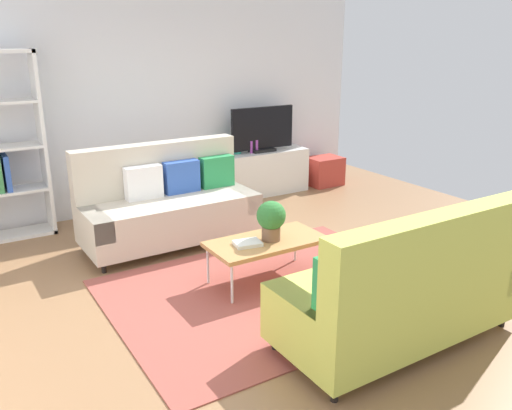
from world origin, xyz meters
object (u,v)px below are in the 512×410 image
at_px(couch_beige, 168,204).
at_px(storage_trunk, 324,171).
at_px(tv_console, 262,173).
at_px(table_book_0, 248,243).
at_px(couch_green, 403,290).
at_px(bottle_1, 257,146).
at_px(vase_0, 225,148).
at_px(bottle_0, 251,147).
at_px(potted_plant, 271,218).
at_px(tv, 262,130).
at_px(coffee_table, 267,243).
at_px(vase_1, 236,149).

height_order(couch_beige, storage_trunk, couch_beige).
height_order(tv_console, table_book_0, tv_console).
distance_m(couch_green, bottle_1, 4.07).
bearing_deg(couch_green, vase_0, 80.22).
bearing_deg(bottle_0, table_book_0, -121.77).
distance_m(potted_plant, bottle_0, 2.82).
distance_m(tv, bottle_1, 0.25).
bearing_deg(bottle_1, storage_trunk, -2.84).
distance_m(vase_0, bottle_1, 0.48).
xyz_separation_m(storage_trunk, table_book_0, (-2.85, -2.44, 0.22)).
bearing_deg(tv, coffee_table, -121.48).
relative_size(tv, potted_plant, 2.65).
distance_m(table_book_0, bottle_0, 2.95).
xyz_separation_m(storage_trunk, vase_0, (-1.68, 0.15, 0.52)).
bearing_deg(bottle_1, potted_plant, -118.98).
relative_size(couch_beige, table_book_0, 7.96).
distance_m(couch_green, table_book_0, 1.49).
bearing_deg(vase_1, storage_trunk, -5.74).
bearing_deg(couch_green, bottle_0, 74.69).
relative_size(couch_beige, bottle_0, 10.89).
bearing_deg(vase_0, coffee_table, -110.30).
bearing_deg(bottle_1, couch_green, -106.25).
distance_m(couch_green, tv, 4.14).
bearing_deg(bottle_0, tv_console, 11.31).
bearing_deg(potted_plant, couch_beige, 106.31).
relative_size(storage_trunk, table_book_0, 2.17).
height_order(couch_green, coffee_table, couch_green).
distance_m(tv_console, bottle_0, 0.46).
distance_m(tv, vase_0, 0.62).
height_order(tv, vase_0, tv).
height_order(coffee_table, bottle_0, bottle_0).
height_order(couch_green, bottle_0, couch_green).
xyz_separation_m(couch_beige, table_book_0, (0.17, -1.44, -0.01)).
distance_m(coffee_table, potted_plant, 0.24).
xyz_separation_m(coffee_table, bottle_1, (1.42, 2.48, 0.34)).
relative_size(vase_0, bottle_1, 1.09).
bearing_deg(storage_trunk, potted_plant, -136.76).
height_order(couch_green, tv_console, couch_green).
relative_size(coffee_table, vase_1, 7.54).
bearing_deg(potted_plant, bottle_0, 62.62).
distance_m(coffee_table, bottle_1, 2.88).
bearing_deg(bottle_1, couch_beige, -149.73).
relative_size(potted_plant, vase_1, 2.59).
xyz_separation_m(couch_green, table_book_0, (-0.50, 1.40, -0.01)).
distance_m(potted_plant, vase_0, 2.75).
distance_m(coffee_table, tv_console, 2.95).
bearing_deg(bottle_0, couch_green, -105.03).
distance_m(couch_beige, tv, 2.26).
distance_m(tv_console, tv, 0.63).
relative_size(tv, table_book_0, 4.17).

